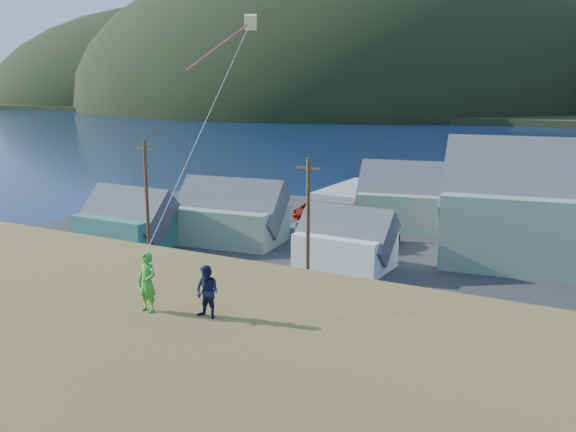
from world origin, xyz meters
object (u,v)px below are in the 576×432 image
(shed_teal, at_px, (127,220))
(kite_flyer_navy, at_px, (207,292))
(wharf, at_px, (436,197))
(shed_palegreen_far, at_px, (421,199))
(shed_palegreen_near, at_px, (230,214))
(shed_white, at_px, (345,241))
(kite_flyer_green, at_px, (147,282))

(shed_teal, height_order, kite_flyer_navy, kite_flyer_navy)
(wharf, height_order, shed_palegreen_far, shed_palegreen_far)
(shed_palegreen_near, distance_m, shed_palegreen_far, 17.94)
(shed_teal, bearing_deg, kite_flyer_navy, -43.27)
(wharf, bearing_deg, kite_flyer_navy, -80.47)
(wharf, bearing_deg, shed_palegreen_far, -79.88)
(shed_white, xyz_separation_m, shed_palegreen_far, (0.97, 15.06, 0.75))
(shed_teal, xyz_separation_m, shed_palegreen_far, (19.43, 17.93, 0.63))
(kite_flyer_navy, bearing_deg, shed_white, 108.59)
(shed_palegreen_far, bearing_deg, wharf, 88.99)
(wharf, distance_m, shed_palegreen_near, 29.31)
(shed_teal, relative_size, shed_white, 1.09)
(wharf, distance_m, shed_palegreen_far, 15.19)
(shed_palegreen_near, xyz_separation_m, shed_white, (11.68, -2.35, -0.35))
(shed_palegreen_near, xyz_separation_m, shed_palegreen_far, (12.65, 12.71, 0.40))
(shed_palegreen_near, relative_size, shed_palegreen_far, 0.79)
(shed_white, height_order, kite_flyer_navy, kite_flyer_navy)
(shed_teal, distance_m, kite_flyer_navy, 37.13)
(kite_flyer_navy, bearing_deg, kite_flyer_green, -164.86)
(kite_flyer_green, bearing_deg, kite_flyer_navy, 16.51)
(wharf, relative_size, kite_flyer_green, 14.94)
(wharf, distance_m, kite_flyer_green, 59.45)
(shed_palegreen_far, distance_m, kite_flyer_green, 44.29)
(shed_teal, height_order, shed_white, shed_teal)
(wharf, height_order, kite_flyer_navy, kite_flyer_navy)
(wharf, height_order, shed_palegreen_near, shed_palegreen_near)
(shed_teal, bearing_deg, shed_palegreen_near, 38.00)
(kite_flyer_green, relative_size, kite_flyer_navy, 1.16)
(shed_white, relative_size, kite_flyer_navy, 4.76)
(wharf, relative_size, shed_palegreen_far, 2.10)
(shed_teal, height_order, shed_palegreen_near, shed_palegreen_near)
(shed_white, bearing_deg, kite_flyer_navy, -72.60)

